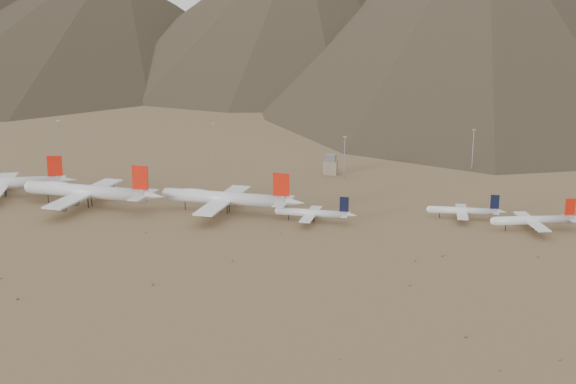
% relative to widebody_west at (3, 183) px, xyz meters
% --- Properties ---
extents(ground, '(3000.00, 3000.00, 0.00)m').
position_rel_widebody_west_xyz_m(ground, '(133.92, -32.41, -7.46)').
color(ground, olive).
rests_on(ground, ground).
extents(widebody_west, '(69.59, 55.58, 21.64)m').
position_rel_widebody_west_xyz_m(widebody_west, '(0.00, 0.00, 0.00)').
color(widebody_west, silver).
rests_on(widebody_west, ground).
extents(widebody_centre, '(79.88, 61.75, 23.74)m').
position_rel_widebody_west_xyz_m(widebody_centre, '(53.29, -9.24, 0.72)').
color(widebody_centre, silver).
rests_on(widebody_centre, ground).
extents(widebody_east, '(75.06, 57.81, 22.29)m').
position_rel_widebody_west_xyz_m(widebody_east, '(125.92, -5.68, 0.22)').
color(widebody_east, silver).
rests_on(widebody_east, ground).
extents(narrowbody_a, '(40.48, 29.00, 13.35)m').
position_rel_widebody_west_xyz_m(narrowbody_a, '(171.51, -11.82, -3.13)').
color(narrowbody_a, silver).
rests_on(narrowbody_a, ground).
extents(narrowbody_b, '(38.50, 27.60, 12.70)m').
position_rel_widebody_west_xyz_m(narrowbody_b, '(242.48, 8.01, -3.34)').
color(narrowbody_b, silver).
rests_on(narrowbody_b, ground).
extents(narrowbody_c, '(43.53, 32.31, 14.80)m').
position_rel_widebody_west_xyz_m(narrowbody_c, '(274.45, -3.54, -2.66)').
color(narrowbody_c, silver).
rests_on(narrowbody_c, ground).
extents(control_tower, '(8.00, 8.00, 12.00)m').
position_rel_widebody_west_xyz_m(control_tower, '(163.92, 87.59, -2.15)').
color(control_tower, gray).
rests_on(control_tower, ground).
extents(mast_far_west, '(2.00, 0.60, 25.70)m').
position_rel_widebody_west_xyz_m(mast_far_west, '(-14.63, 93.17, 6.74)').
color(mast_far_west, gray).
rests_on(mast_far_west, ground).
extents(mast_west, '(2.00, 0.60, 25.70)m').
position_rel_widebody_west_xyz_m(mast_west, '(85.97, 104.11, 6.74)').
color(mast_west, gray).
rests_on(mast_west, ground).
extents(mast_centre, '(2.00, 0.60, 25.70)m').
position_rel_widebody_west_xyz_m(mast_centre, '(173.73, 76.40, 6.74)').
color(mast_centre, gray).
rests_on(mast_centre, ground).
extents(mast_east, '(2.00, 0.60, 25.70)m').
position_rel_widebody_west_xyz_m(mast_east, '(247.12, 114.88, 6.74)').
color(mast_east, gray).
rests_on(mast_east, ground).
extents(desert_scrub, '(426.17, 175.17, 0.89)m').
position_rel_widebody_west_xyz_m(desert_scrub, '(132.98, -111.63, -7.12)').
color(desert_scrub, brown).
rests_on(desert_scrub, ground).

